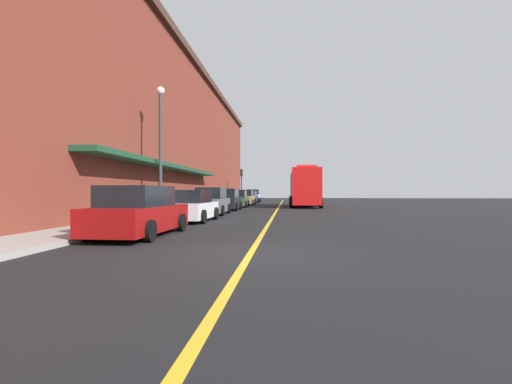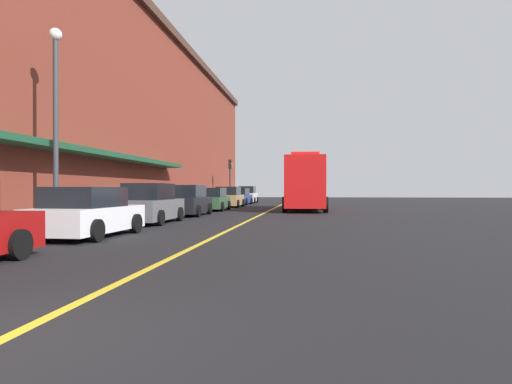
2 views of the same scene
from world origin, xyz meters
name	(u,v)px [view 1 (image 1 of 2)]	position (x,y,z in m)	size (l,w,h in m)	color
ground_plane	(278,208)	(0.00, 25.00, 0.00)	(112.00, 112.00, 0.00)	black
sidewalk_left	(210,207)	(-6.20, 25.00, 0.07)	(2.40, 70.00, 0.15)	#9E9B93
lane_center_stripe	(278,208)	(0.00, 25.00, 0.00)	(0.16, 70.00, 0.01)	gold
brick_building_left	(133,134)	(-13.08, 23.99, 6.66)	(12.54, 64.00, 13.30)	maroon
parked_car_0	(139,212)	(-3.95, 3.16, 0.77)	(2.10, 4.87, 1.63)	maroon
parked_car_1	(190,207)	(-3.87, 9.18, 0.72)	(2.20, 4.30, 1.53)	silver
parked_car_2	(212,202)	(-3.95, 14.81, 0.80)	(2.00, 4.52, 1.71)	#595B60
parked_car_3	(227,200)	(-3.90, 20.50, 0.79)	(2.01, 4.43, 1.69)	black
parked_car_4	(238,199)	(-3.90, 26.66, 0.74)	(2.08, 4.58, 1.57)	#2D5133
parked_car_5	(245,198)	(-3.89, 32.72, 0.79)	(2.14, 4.63, 1.68)	#A5844C
parked_car_6	(250,197)	(-3.95, 38.48, 0.74)	(2.05, 4.58, 1.57)	navy
parked_car_7	(253,196)	(-4.00, 44.14, 0.84)	(2.00, 4.17, 1.80)	silver
fire_truck	(304,188)	(2.46, 27.89, 1.81)	(2.93, 9.44, 3.80)	red
parking_meter_0	(168,199)	(-5.35, 10.36, 1.06)	(0.14, 0.18, 1.33)	#4C4C51
parking_meter_1	(177,199)	(-5.35, 11.95, 1.06)	(0.14, 0.18, 1.33)	#4C4C51
parking_meter_2	(223,196)	(-5.35, 27.15, 1.06)	(0.14, 0.18, 1.33)	#4C4C51
parking_meter_3	(241,195)	(-5.35, 41.08, 1.06)	(0.14, 0.18, 1.33)	#4C4C51
street_lamp_left	(160,137)	(-5.95, 10.92, 4.40)	(0.44, 0.44, 6.94)	#33383D
traffic_light_near	(242,179)	(-5.29, 40.82, 3.16)	(0.38, 0.36, 4.30)	#232326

